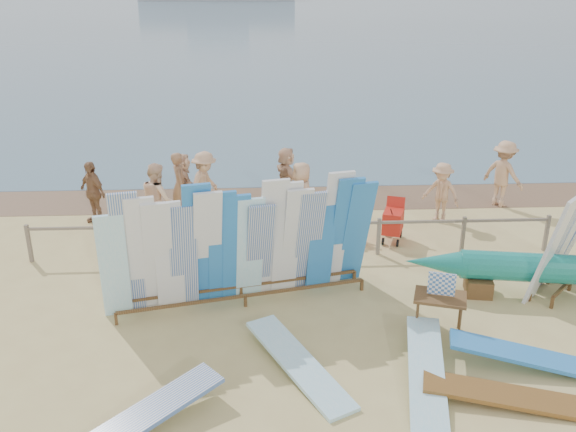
{
  "coord_description": "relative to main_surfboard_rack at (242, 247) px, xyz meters",
  "views": [
    {
      "loc": [
        -0.76,
        -9.91,
        6.05
      ],
      "look_at": [
        -0.12,
        2.89,
        1.05
      ],
      "focal_mm": 38.0,
      "sensor_mm": 36.0,
      "label": 1
    }
  ],
  "objects": [
    {
      "name": "beach_chair_right",
      "position": [
        2.4,
        2.85,
        -0.92
      ],
      "size": [
        0.62,
        0.64,
        0.95
      ],
      "rotation": [
        0.0,
        0.0,
        -0.03
      ],
      "color": "red",
      "rests_on": "ground"
    },
    {
      "name": "beachgoer_3",
      "position": [
        -1.1,
        4.71,
        -0.28
      ],
      "size": [
        0.91,
        1.28,
        1.83
      ],
      "primitive_type": "imported",
      "rotation": [
        0.0,
        0.0,
        1.18
      ],
      "color": "tan",
      "rests_on": "ground"
    },
    {
      "name": "flat_board_d",
      "position": [
        4.82,
        -2.49,
        -1.2
      ],
      "size": [
        2.74,
        1.24,
        0.43
      ],
      "primitive_type": "cube",
      "rotation": [
        0.13,
        0.0,
        1.31
      ],
      "color": "#297BD1",
      "rests_on": "ground"
    },
    {
      "name": "main_surfboard_rack",
      "position": [
        0.0,
        0.0,
        0.0
      ],
      "size": [
        5.32,
        1.86,
        2.66
      ],
      "rotation": [
        0.0,
        0.0,
        0.23
      ],
      "color": "brown",
      "rests_on": "ground"
    },
    {
      "name": "wet_sand_strip",
      "position": [
        1.11,
        6.31,
        -1.2
      ],
      "size": [
        40.0,
        2.6,
        0.01
      ],
      "primitive_type": "cube",
      "color": "brown",
      "rests_on": "ground"
    },
    {
      "name": "beachgoer_6",
      "position": [
        1.41,
        3.76,
        -0.31
      ],
      "size": [
        0.56,
        0.93,
        1.78
      ],
      "primitive_type": "imported",
      "rotation": [
        0.0,
        0.0,
        4.89
      ],
      "color": "tan",
      "rests_on": "ground"
    },
    {
      "name": "flat_board_e",
      "position": [
        -1.44,
        -3.72,
        -1.2
      ],
      "size": [
        2.43,
        2.13,
        0.42
      ],
      "primitive_type": "cube",
      "rotation": [
        0.13,
        0.0,
        -0.89
      ],
      "color": "silver",
      "rests_on": "ground"
    },
    {
      "name": "beachgoer_extra_1",
      "position": [
        -4.02,
        4.52,
        -0.36
      ],
      "size": [
        1.01,
        0.96,
        1.67
      ],
      "primitive_type": "imported",
      "rotation": [
        0.0,
        0.0,
        5.56
      ],
      "color": "#8C6042",
      "rests_on": "ground"
    },
    {
      "name": "beachgoer_5",
      "position": [
        1.13,
        5.58,
        -0.35
      ],
      "size": [
        1.07,
        1.64,
        1.69
      ],
      "primitive_type": "imported",
      "rotation": [
        0.0,
        0.0,
        1.97
      ],
      "color": "beige",
      "rests_on": "ground"
    },
    {
      "name": "beachgoer_extra_0",
      "position": [
        7.21,
        5.22,
        -0.26
      ],
      "size": [
        1.13,
        1.28,
        1.88
      ],
      "primitive_type": "imported",
      "rotation": [
        0.0,
        0.0,
        2.21
      ],
      "color": "tan",
      "rests_on": "ground"
    },
    {
      "name": "ground",
      "position": [
        1.11,
        -0.89,
        -1.2
      ],
      "size": [
        160.0,
        160.0,
        0.0
      ],
      "primitive_type": "plane",
      "color": "#CDB976",
      "rests_on": "ground"
    },
    {
      "name": "flat_board_c",
      "position": [
        4.16,
        -3.36,
        -1.2
      ],
      "size": [
        2.75,
        1.26,
        0.23
      ],
      "primitive_type": "cube",
      "rotation": [
        0.06,
        0.0,
        1.3
      ],
      "color": "brown",
      "rests_on": "ground"
    },
    {
      "name": "side_surfboard_rack",
      "position": [
        6.62,
        0.29,
        0.04
      ],
      "size": [
        2.19,
        2.19,
        2.73
      ],
      "rotation": [
        0.0,
        0.0,
        0.78
      ],
      "color": "brown",
      "rests_on": "ground"
    },
    {
      "name": "ocean",
      "position": [
        1.11,
        127.11,
        -1.2
      ],
      "size": [
        320.0,
        240.0,
        0.02
      ],
      "primitive_type": "cube",
      "color": "#476780",
      "rests_on": "ground"
    },
    {
      "name": "beachgoer_4",
      "position": [
        1.01,
        4.13,
        -0.43
      ],
      "size": [
        0.94,
        0.49,
        1.53
      ],
      "primitive_type": "imported",
      "rotation": [
        0.0,
        0.0,
        3.03
      ],
      "color": "#8C6042",
      "rests_on": "ground"
    },
    {
      "name": "fence",
      "position": [
        1.11,
        2.11,
        -0.57
      ],
      "size": [
        12.08,
        0.08,
        0.9
      ],
      "color": "#7C6E5E",
      "rests_on": "ground"
    },
    {
      "name": "flat_board_b",
      "position": [
        2.97,
        -2.75,
        -1.2
      ],
      "size": [
        1.09,
        2.75,
        0.39
      ],
      "primitive_type": "cube",
      "rotation": [
        0.12,
        0.0,
        -0.2
      ],
      "color": "#9ADEF7",
      "rests_on": "ground"
    },
    {
      "name": "beachgoer_2",
      "position": [
        -2.18,
        3.62,
        -0.27
      ],
      "size": [
        0.8,
        1.0,
        1.85
      ],
      "primitive_type": "imported",
      "rotation": [
        0.0,
        0.0,
        2.06
      ],
      "color": "beige",
      "rests_on": "ground"
    },
    {
      "name": "flat_board_a",
      "position": [
        0.94,
        -2.37,
        -1.2
      ],
      "size": [
        1.74,
        2.65,
        0.3
      ],
      "primitive_type": "cube",
      "rotation": [
        0.08,
        0.0,
        0.48
      ],
      "color": "#9ADEF7",
      "rests_on": "ground"
    },
    {
      "name": "beach_chair_left",
      "position": [
        2.36,
        3.07,
        -0.94
      ],
      "size": [
        0.57,
        0.59,
        0.89
      ],
      "rotation": [
        0.0,
        0.0,
        -0.03
      ],
      "color": "red",
      "rests_on": "ground"
    },
    {
      "name": "stroller",
      "position": [
        3.61,
        2.86,
        -0.77
      ],
      "size": [
        0.76,
        0.9,
        1.06
      ],
      "rotation": [
        0.0,
        0.0,
        -0.35
      ],
      "color": "red",
      "rests_on": "ground"
    },
    {
      "name": "outrigger_canoe",
      "position": [
        6.6,
        -0.21,
        -0.59
      ],
      "size": [
        6.67,
        1.69,
        0.95
      ],
      "rotation": [
        0.0,
        0.0,
        -0.17
      ],
      "color": "brown",
      "rests_on": "ground"
    },
    {
      "name": "beachgoer_1",
      "position": [
        -1.79,
        4.93,
        -0.32
      ],
      "size": [
        0.47,
        0.7,
        1.76
      ],
      "primitive_type": "imported",
      "rotation": [
        0.0,
        0.0,
        1.76
      ],
      "color": "#8C6042",
      "rests_on": "ground"
    },
    {
      "name": "vendor_table",
      "position": [
        3.56,
        -1.33,
        -0.8
      ],
      "size": [
        1.06,
        0.89,
        1.21
      ],
      "rotation": [
        0.0,
        0.0,
        -0.31
      ],
      "color": "brown",
      "rests_on": "ground"
    },
    {
      "name": "beachgoer_9",
      "position": [
        5.15,
        4.16,
        -0.4
      ],
      "size": [
        1.06,
        1.0,
        1.59
      ],
      "primitive_type": "imported",
      "rotation": [
        0.0,
        0.0,
        5.57
      ],
      "color": "tan",
      "rests_on": "ground"
    },
    {
      "name": "beachgoer_11",
      "position": [
        -1.77,
        5.59,
        -0.42
      ],
      "size": [
        0.74,
        1.51,
        1.56
      ],
      "primitive_type": "imported",
      "rotation": [
        0.0,
        0.0,
        1.77
      ],
      "color": "beige",
      "rests_on": "ground"
    }
  ]
}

